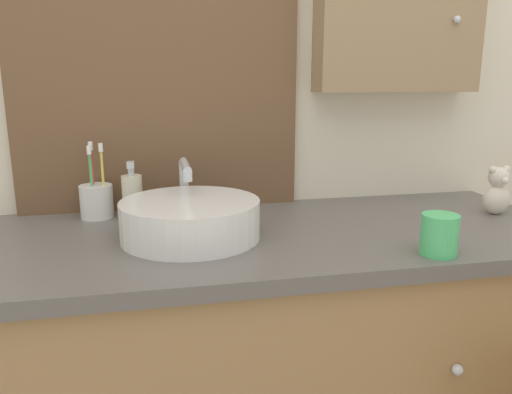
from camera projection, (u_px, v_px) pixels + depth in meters
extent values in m
cube|color=beige|center=(249.00, 78.00, 1.44)|extent=(3.20, 0.06, 2.50)
cube|color=brown|center=(157.00, 74.00, 1.35)|extent=(0.78, 0.02, 0.98)
cube|color=#B2C1CC|center=(157.00, 74.00, 1.35)|extent=(0.72, 0.01, 0.92)
sphere|color=silver|center=(457.00, 19.00, 1.39)|extent=(0.02, 0.02, 0.02)
cube|color=#605B56|center=(275.00, 238.00, 1.22)|extent=(1.49, 0.59, 0.03)
sphere|color=silver|center=(457.00, 370.00, 1.07)|extent=(0.02, 0.02, 0.02)
cylinder|color=white|center=(190.00, 219.00, 1.16)|extent=(0.32, 0.32, 0.09)
cylinder|color=silver|center=(190.00, 202.00, 1.15)|extent=(0.27, 0.27, 0.01)
cylinder|color=silver|center=(184.00, 189.00, 1.33)|extent=(0.02, 0.02, 0.15)
cylinder|color=silver|center=(185.00, 166.00, 1.24)|extent=(0.02, 0.15, 0.02)
cylinder|color=silver|center=(188.00, 176.00, 1.17)|extent=(0.02, 0.02, 0.02)
sphere|color=white|center=(218.00, 203.00, 1.35)|extent=(0.05, 0.05, 0.05)
cylinder|color=silver|center=(97.00, 201.00, 1.33)|extent=(0.09, 0.09, 0.09)
cylinder|color=#E5CC4C|center=(103.00, 179.00, 1.31)|extent=(0.01, 0.01, 0.19)
cube|color=white|center=(101.00, 147.00, 1.29)|extent=(0.01, 0.02, 0.02)
cylinder|color=#D6423D|center=(93.00, 178.00, 1.32)|extent=(0.01, 0.01, 0.19)
cube|color=white|center=(90.00, 146.00, 1.30)|extent=(0.01, 0.02, 0.02)
cylinder|color=#47B26B|center=(91.00, 181.00, 1.30)|extent=(0.01, 0.01, 0.18)
cube|color=white|center=(89.00, 150.00, 1.28)|extent=(0.01, 0.02, 0.02)
cylinder|color=beige|center=(133.00, 197.00, 1.31)|extent=(0.05, 0.05, 0.12)
cylinder|color=silver|center=(131.00, 171.00, 1.30)|extent=(0.02, 0.02, 0.02)
cube|color=silver|center=(130.00, 165.00, 1.28)|extent=(0.02, 0.03, 0.02)
cylinder|color=#D6423D|center=(504.00, 324.00, 1.21)|extent=(0.01, 0.05, 0.12)
ellipsoid|color=beige|center=(496.00, 200.00, 1.36)|extent=(0.07, 0.06, 0.08)
sphere|color=beige|center=(499.00, 177.00, 1.35)|extent=(0.06, 0.06, 0.06)
sphere|color=beige|center=(493.00, 170.00, 1.34)|extent=(0.02, 0.02, 0.02)
sphere|color=beige|center=(506.00, 169.00, 1.35)|extent=(0.02, 0.02, 0.02)
sphere|color=silver|center=(505.00, 180.00, 1.33)|extent=(0.02, 0.02, 0.02)
cylinder|color=#4CC670|center=(439.00, 235.00, 1.05)|extent=(0.08, 0.08, 0.09)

